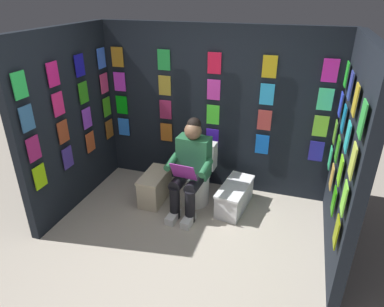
# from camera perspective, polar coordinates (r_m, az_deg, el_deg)

# --- Properties ---
(ground_plane) EXTENTS (30.00, 30.00, 0.00)m
(ground_plane) POSITION_cam_1_polar(r_m,az_deg,el_deg) (3.66, -4.50, -18.85)
(ground_plane) COLOR #B2A899
(display_wall_back) EXTENTS (3.17, 0.14, 2.19)m
(display_wall_back) POSITION_cam_1_polar(r_m,az_deg,el_deg) (4.60, 3.79, 7.20)
(display_wall_back) COLOR black
(display_wall_back) RESTS_ON ground
(display_wall_left) EXTENTS (0.14, 1.81, 2.19)m
(display_wall_left) POSITION_cam_1_polar(r_m,az_deg,el_deg) (3.63, 24.60, -0.50)
(display_wall_left) COLOR black
(display_wall_left) RESTS_ON ground
(display_wall_right) EXTENTS (0.14, 1.81, 2.19)m
(display_wall_right) POSITION_cam_1_polar(r_m,az_deg,el_deg) (4.46, -19.70, 5.09)
(display_wall_right) COLOR black
(display_wall_right) RESTS_ON ground
(toilet) EXTENTS (0.42, 0.56, 0.77)m
(toilet) POSITION_cam_1_polar(r_m,az_deg,el_deg) (4.50, 0.79, -4.02)
(toilet) COLOR white
(toilet) RESTS_ON ground
(person_reading) EXTENTS (0.54, 0.70, 1.19)m
(person_reading) POSITION_cam_1_polar(r_m,az_deg,el_deg) (4.18, -0.28, -2.22)
(person_reading) COLOR #286B42
(person_reading) RESTS_ON ground
(comic_longbox_near) EXTENTS (0.40, 0.74, 0.33)m
(comic_longbox_near) POSITION_cam_1_polar(r_m,az_deg,el_deg) (4.44, 7.08, -7.10)
(comic_longbox_near) COLOR silver
(comic_longbox_near) RESTS_ON ground
(comic_longbox_far) EXTENTS (0.29, 0.59, 0.39)m
(comic_longbox_far) POSITION_cam_1_polar(r_m,az_deg,el_deg) (4.58, -6.17, -5.52)
(comic_longbox_far) COLOR beige
(comic_longbox_far) RESTS_ON ground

